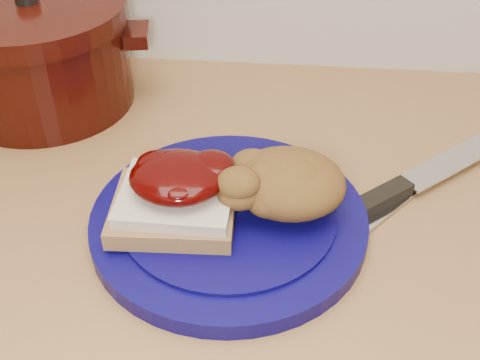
# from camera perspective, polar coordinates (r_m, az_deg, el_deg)

# --- Properties ---
(plate) EXTENTS (0.31, 0.31, 0.02)m
(plate) POSITION_cam_1_polar(r_m,az_deg,el_deg) (0.64, -1.06, -3.89)
(plate) COLOR #090549
(plate) RESTS_ON wood_countertop
(sandwich) EXTENTS (0.13, 0.11, 0.06)m
(sandwich) POSITION_cam_1_polar(r_m,az_deg,el_deg) (0.61, -6.10, -1.31)
(sandwich) COLOR olive
(sandwich) RESTS_ON plate
(stuffing_mound) EXTENTS (0.13, 0.11, 0.06)m
(stuffing_mound) POSITION_cam_1_polar(r_m,az_deg,el_deg) (0.62, 4.62, -0.27)
(stuffing_mound) COLOR brown
(stuffing_mound) RESTS_ON plate
(chef_knife) EXTENTS (0.26, 0.23, 0.02)m
(chef_knife) POSITION_cam_1_polar(r_m,az_deg,el_deg) (0.70, 14.57, -1.02)
(chef_knife) COLOR black
(chef_knife) RESTS_ON wood_countertop
(butter_knife) EXTENTS (0.13, 0.14, 0.00)m
(butter_knife) POSITION_cam_1_polar(r_m,az_deg,el_deg) (0.66, 12.65, -3.72)
(butter_knife) COLOR silver
(butter_knife) RESTS_ON wood_countertop
(dutch_oven) EXTENTS (0.30, 0.29, 0.16)m
(dutch_oven) POSITION_cam_1_polar(r_m,az_deg,el_deg) (0.86, -18.52, 11.31)
(dutch_oven) COLOR black
(dutch_oven) RESTS_ON wood_countertop
(pepper_grinder) EXTENTS (0.05, 0.05, 0.12)m
(pepper_grinder) POSITION_cam_1_polar(r_m,az_deg,el_deg) (0.93, -19.44, 12.28)
(pepper_grinder) COLOR black
(pepper_grinder) RESTS_ON wood_countertop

